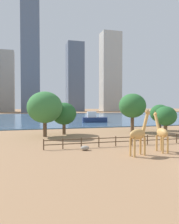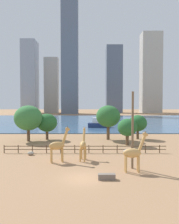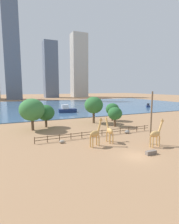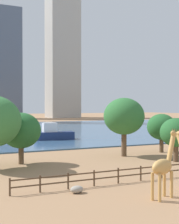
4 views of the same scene
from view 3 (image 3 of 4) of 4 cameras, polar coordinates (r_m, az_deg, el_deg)
name	(u,v)px [view 3 (image 3 of 4)]	position (r m, az deg, el deg)	size (l,w,h in m)	color
ground_plane	(44,106)	(101.45, -14.54, 1.94)	(400.00, 400.00, 0.00)	#9E7551
harbor_water	(45,106)	(98.50, -14.26, 1.83)	(180.00, 86.00, 0.20)	#3D6084
giraffe_tall	(109,131)	(32.56, 6.52, -6.07)	(1.01, 3.19, 4.61)	tan
giraffe_companion	(156,134)	(32.03, 20.86, -6.68)	(2.97, 0.88, 4.82)	tan
giraffe_young	(95,133)	(30.10, 1.94, -7.02)	(2.98, 1.50, 4.89)	tan
utility_pole	(151,118)	(32.63, 19.50, -1.92)	(0.28, 0.28, 9.42)	brown
boulder_near_fence	(62,142)	(32.73, -8.96, -9.52)	(1.02, 0.74, 0.55)	gray
boulder_by_pole	(127,132)	(39.79, 12.17, -6.35)	(1.20, 0.94, 0.71)	gray
feeding_trough	(151,153)	(28.67, 19.43, -12.37)	(1.80, 0.60, 0.60)	#72665B
enclosure_fence	(98,133)	(36.65, 2.90, -6.75)	(26.12, 0.14, 1.30)	#4C3826
tree_left_large	(115,114)	(45.79, 8.32, -0.54)	(3.71, 3.71, 5.09)	brown
tree_center_broad	(32,110)	(43.16, -18.29, 0.69)	(5.86, 5.86, 7.57)	brown
tree_right_tall	(46,113)	(45.81, -14.09, -0.25)	(4.44, 4.44, 5.75)	brown
tree_left_small	(94,105)	(49.64, 1.39, 2.23)	(5.28, 5.28, 7.55)	brown
tree_right_small	(112,109)	(53.73, 7.48, 0.89)	(4.05, 4.05, 5.41)	brown
boat_tug	(67,110)	(71.14, -7.38, 0.74)	(7.43, 3.34, 3.17)	navy
boat_barge	(148,106)	(95.27, 18.55, 1.95)	(3.99, 4.60, 4.06)	navy
skyline_tower_needle	(11,44)	(169.66, -24.12, 19.67)	(12.78, 9.00, 93.34)	slate
skyline_block_central	(50,70)	(191.54, -12.62, 13.23)	(13.65, 14.03, 57.20)	slate
skyline_block_right	(79,66)	(202.42, -3.43, 14.78)	(17.06, 13.05, 69.03)	#B7B2A8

